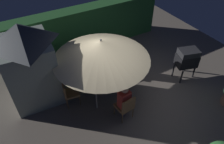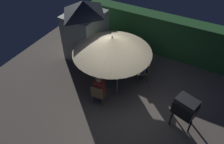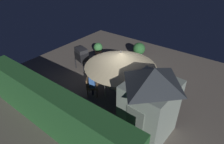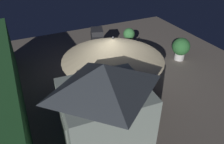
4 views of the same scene
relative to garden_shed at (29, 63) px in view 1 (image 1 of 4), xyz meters
name	(u,v)px [view 1 (image 1 of 4)]	position (x,y,z in m)	size (l,w,h in m)	color
ground_plane	(129,96)	(2.62, -1.66, -1.34)	(11.00, 11.00, 0.00)	#6B6056
hedge_backdrop	(85,28)	(2.62, 1.84, -0.43)	(6.73, 0.70, 1.81)	#28602D
garden_shed	(29,63)	(0.00, 0.00, 0.00)	(1.62, 1.83, 2.63)	gray
patio_table	(102,78)	(1.91, -1.10, -0.63)	(1.31, 1.31, 0.77)	#B2ADA3
patio_umbrella	(101,50)	(1.91, -1.10, 0.48)	(2.91, 2.91, 2.19)	#4C4C51
bbq_grill	(187,58)	(4.90, -1.79, -0.49)	(0.82, 0.68, 1.20)	black
chair_near_shed	(126,106)	(2.02, -2.32, -0.82)	(0.50, 0.51, 0.90)	olive
chair_far_side	(118,61)	(2.96, -0.37, -0.82)	(0.64, 0.64, 0.90)	olive
chair_toward_hedge	(68,92)	(0.78, -0.94, -0.82)	(0.52, 0.52, 0.90)	olive
person_in_red	(124,98)	(2.02, -2.24, -0.55)	(0.36, 0.27, 1.26)	#CC3D33
person_in_blue	(118,57)	(2.89, -0.42, -0.55)	(0.39, 0.42, 1.26)	#3866B2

